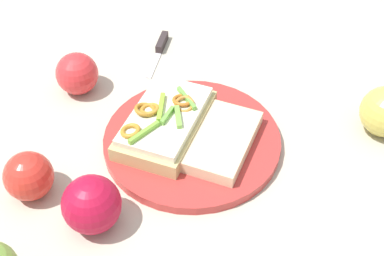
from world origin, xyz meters
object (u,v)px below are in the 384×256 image
plate (192,141)px  apple_3 (92,204)px  apple_1 (77,74)px  knife (160,48)px  apple_4 (29,176)px  sandwich (165,121)px  bread_slice_side (219,140)px

plate → apple_3: size_ratio=3.40×
apple_1 → knife: apple_1 is taller
apple_3 → apple_1: bearing=-158.8°
apple_3 → knife: bearing=178.3°
plate → apple_4: 0.24m
plate → sandwich: size_ratio=1.40×
sandwich → apple_1: size_ratio=2.72×
sandwich → apple_1: 0.19m
sandwich → apple_1: (-0.09, -0.16, 0.00)m
sandwich → knife: bearing=25.5°
apple_4 → knife: 0.37m
apple_1 → bread_slice_side: bearing=67.0°
sandwich → plate: bearing=-89.7°
plate → bread_slice_side: bearing=78.0°
plate → apple_4: bearing=-58.3°
sandwich → bread_slice_side: bearing=-89.8°
plate → sandwich: (-0.01, -0.04, 0.03)m
bread_slice_side → apple_4: (0.12, -0.25, 0.01)m
sandwich → apple_3: 0.18m
plate → bread_slice_side: bread_slice_side is taller
apple_1 → knife: (-0.13, 0.11, -0.03)m
apple_4 → apple_1: bearing=-179.9°
bread_slice_side → knife: bread_slice_side is taller
sandwich → bread_slice_side: 0.09m
plate → apple_1: 0.23m
sandwich → bread_slice_side: (0.02, 0.08, -0.01)m
sandwich → apple_3: apple_3 is taller
apple_1 → apple_3: apple_3 is taller
apple_1 → apple_3: 0.28m
plate → apple_1: bearing=-115.0°
apple_1 → apple_4: apple_1 is taller
apple_4 → plate: bearing=121.7°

